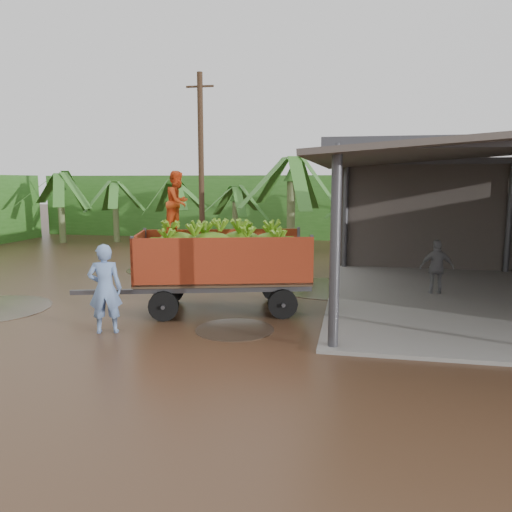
{
  "coord_description": "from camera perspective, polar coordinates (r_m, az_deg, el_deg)",
  "views": [
    {
      "loc": [
        5.66,
        -13.27,
        3.31
      ],
      "look_at": [
        3.15,
        -0.64,
        1.36
      ],
      "focal_mm": 35.0,
      "sensor_mm": 36.0,
      "label": 1
    }
  ],
  "objects": [
    {
      "name": "utility_pole",
      "position": [
        21.9,
        -6.29,
        10.27
      ],
      "size": [
        1.2,
        0.24,
        7.81
      ],
      "color": "#47301E",
      "rests_on": "ground"
    },
    {
      "name": "man_blue",
      "position": [
        11.34,
        -16.87,
        -3.6
      ],
      "size": [
        0.83,
        0.69,
        1.97
      ],
      "primitive_type": "imported",
      "rotation": [
        0.0,
        0.0,
        3.49
      ],
      "color": "#6A8AC1",
      "rests_on": "ground"
    },
    {
      "name": "hedge_north",
      "position": [
        30.3,
        -3.41,
        5.76
      ],
      "size": [
        22.0,
        3.0,
        3.6
      ],
      "primitive_type": "cube",
      "color": "#2D661E",
      "rests_on": "ground"
    },
    {
      "name": "man_grey",
      "position": [
        15.26,
        19.96,
        -1.3
      ],
      "size": [
        0.99,
        0.47,
        1.64
      ],
      "primitive_type": "imported",
      "rotation": [
        0.0,
        0.0,
        3.21
      ],
      "color": "slate",
      "rests_on": "ground"
    },
    {
      "name": "banana_trailer",
      "position": [
        12.72,
        -3.93,
        -0.43
      ],
      "size": [
        6.06,
        3.15,
        3.55
      ],
      "rotation": [
        0.0,
        0.0,
        0.27
      ],
      "color": "red",
      "rests_on": "ground"
    },
    {
      "name": "banana_plants",
      "position": [
        22.68,
        -15.26,
        4.66
      ],
      "size": [
        24.43,
        20.21,
        4.45
      ],
      "color": "#2D661E",
      "rests_on": "ground"
    },
    {
      "name": "ground",
      "position": [
        14.81,
        -11.56,
        -4.47
      ],
      "size": [
        100.0,
        100.0,
        0.0
      ],
      "primitive_type": "plane",
      "color": "black",
      "rests_on": "ground"
    }
  ]
}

